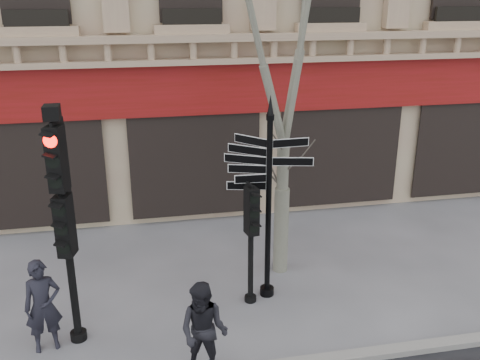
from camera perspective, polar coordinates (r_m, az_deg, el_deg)
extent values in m
plane|color=#58585D|center=(10.42, -1.21, -15.17)|extent=(80.00, 80.00, 0.00)
cube|color=maroon|center=(13.58, -5.00, 9.66)|extent=(28.00, 0.25, 1.30)
cube|color=#A18068|center=(13.22, -5.01, 13.63)|extent=(28.00, 0.35, 0.74)
cylinder|color=black|center=(10.47, 3.05, -3.46)|extent=(0.11, 0.11, 3.69)
cylinder|color=black|center=(11.28, 2.88, -11.72)|extent=(0.29, 0.29, 0.16)
cone|color=black|center=(9.82, 3.27, 8.04)|extent=(0.12, 0.12, 0.37)
cylinder|color=black|center=(9.50, -17.94, -6.20)|extent=(0.13, 0.13, 3.93)
cylinder|color=black|center=(10.43, -16.82, -15.57)|extent=(0.29, 0.29, 0.16)
cube|color=black|center=(9.37, -18.14, -4.50)|extent=(0.54, 0.44, 1.07)
cube|color=black|center=(8.98, -18.92, 2.25)|extent=(0.54, 0.44, 1.07)
sphere|color=#FF0C05|center=(8.90, -19.12, 4.01)|extent=(0.22, 0.22, 0.22)
cube|color=black|center=(8.80, -19.45, 6.82)|extent=(0.32, 0.37, 0.22)
cylinder|color=black|center=(10.49, 1.16, -7.08)|extent=(0.12, 0.12, 2.46)
cylinder|color=black|center=(11.06, 1.11, -12.46)|extent=(0.26, 0.26, 0.14)
cube|color=black|center=(10.17, 1.19, -3.24)|extent=(0.46, 0.36, 0.94)
cylinder|color=gray|center=(11.78, 4.40, -5.37)|extent=(0.32, 0.32, 1.95)
cylinder|color=gray|center=(11.22, 4.60, 1.63)|extent=(0.25, 0.25, 1.24)
imported|color=black|center=(9.97, -20.28, -12.50)|extent=(0.70, 0.54, 1.70)
imported|color=black|center=(8.81, -3.87, -15.85)|extent=(1.02, 0.95, 1.69)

